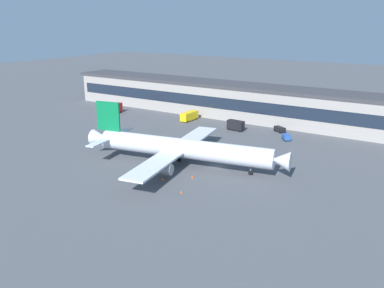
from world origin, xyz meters
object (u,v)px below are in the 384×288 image
(stair_truck, at_px, (236,125))
(traffic_cone_1, at_px, (182,192))
(traffic_cone_0, at_px, (192,177))
(baggage_tug, at_px, (286,137))
(traffic_cone_3, at_px, (163,179))
(airliner, at_px, (181,148))
(follow_me_car, at_px, (280,129))
(catering_truck, at_px, (115,108))
(traffic_cone_2, at_px, (125,175))
(fuel_truck, at_px, (190,116))

(stair_truck, bearing_deg, traffic_cone_1, -75.33)
(traffic_cone_0, bearing_deg, baggage_tug, 80.21)
(traffic_cone_1, xyz_separation_m, traffic_cone_3, (-7.97, 3.63, 0.04))
(airliner, distance_m, baggage_tug, 41.19)
(follow_me_car, bearing_deg, catering_truck, -171.94)
(airliner, xyz_separation_m, traffic_cone_1, (10.48, -15.01, -4.48))
(traffic_cone_0, distance_m, traffic_cone_2, 16.80)
(follow_me_car, height_order, traffic_cone_3, follow_me_car)
(baggage_tug, xyz_separation_m, traffic_cone_2, (-22.42, -52.09, -0.77))
(airliner, relative_size, traffic_cone_3, 79.31)
(traffic_cone_0, bearing_deg, follow_me_car, 87.70)
(baggage_tug, height_order, traffic_cone_1, baggage_tug)
(stair_truck, relative_size, traffic_cone_0, 9.46)
(baggage_tug, bearing_deg, traffic_cone_0, -99.79)
(follow_me_car, xyz_separation_m, stair_truck, (-13.69, -6.33, 0.89))
(traffic_cone_1, bearing_deg, airliner, 124.93)
(fuel_truck, relative_size, traffic_cone_3, 11.95)
(airliner, bearing_deg, traffic_cone_3, -77.53)
(traffic_cone_1, bearing_deg, traffic_cone_0, 107.60)
(traffic_cone_0, relative_size, traffic_cone_2, 1.04)
(traffic_cone_2, bearing_deg, catering_truck, 135.05)
(airliner, xyz_separation_m, stair_truck, (-3.94, 40.07, -2.82))
(baggage_tug, distance_m, catering_truck, 73.35)
(airliner, bearing_deg, traffic_cone_0, -38.42)
(baggage_tug, relative_size, traffic_cone_2, 6.49)
(follow_me_car, relative_size, traffic_cone_2, 7.53)
(baggage_tug, xyz_separation_m, fuel_truck, (-41.01, 5.60, 0.80))
(stair_truck, bearing_deg, airliner, -84.39)
(traffic_cone_3, bearing_deg, traffic_cone_1, -24.51)
(traffic_cone_0, xyz_separation_m, traffic_cone_3, (-5.13, -5.31, 0.03))
(baggage_tug, height_order, follow_me_car, same)
(follow_me_car, distance_m, traffic_cone_1, 61.43)
(traffic_cone_3, bearing_deg, traffic_cone_0, 46.01)
(stair_truck, bearing_deg, fuel_truck, 170.61)
(catering_truck, bearing_deg, airliner, -32.37)
(airliner, distance_m, stair_truck, 40.36)
(baggage_tug, xyz_separation_m, stair_truck, (-19.20, 1.99, 0.89))
(fuel_truck, distance_m, traffic_cone_3, 61.90)
(baggage_tug, height_order, catering_truck, catering_truck)
(stair_truck, distance_m, traffic_cone_0, 47.60)
(baggage_tug, relative_size, catering_truck, 0.54)
(airliner, xyz_separation_m, catering_truck, (-58.06, 36.80, -2.50))
(fuel_truck, xyz_separation_m, traffic_cone_2, (18.59, -57.69, -1.57))
(catering_truck, height_order, stair_truck, catering_truck)
(catering_truck, xyz_separation_m, traffic_cone_0, (65.70, -42.87, -1.96))
(baggage_tug, bearing_deg, traffic_cone_3, -104.45)
(airliner, distance_m, follow_me_car, 47.56)
(baggage_tug, bearing_deg, stair_truck, 174.08)
(airliner, distance_m, catering_truck, 68.79)
(catering_truck, distance_m, follow_me_car, 68.50)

